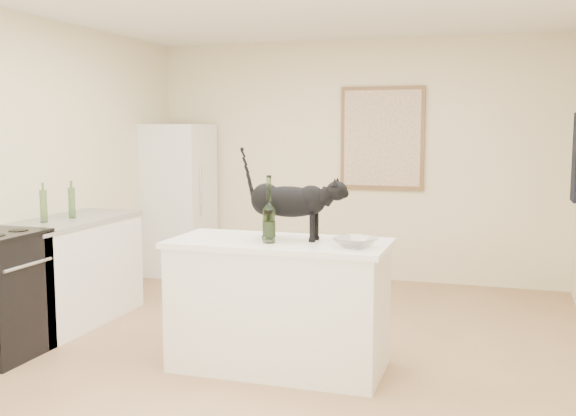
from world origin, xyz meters
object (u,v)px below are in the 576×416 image
Objects in this scene: glass_bowl at (356,242)px; black_cat at (289,206)px; fridge at (178,200)px; wine_bottle at (269,213)px.

black_cat is at bearing 161.84° from glass_bowl.
fridge is 3.27m from black_cat.
black_cat is 2.49× the size of glass_bowl.
black_cat is at bearing -49.79° from fridge.
fridge is 6.30× the size of glass_bowl.
fridge reaches higher than wine_bottle.
fridge is 3.72m from glass_bowl.
black_cat is 0.57m from glass_bowl.
fridge is 4.25× the size of wine_bottle.
wine_bottle is 1.48× the size of glass_bowl.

